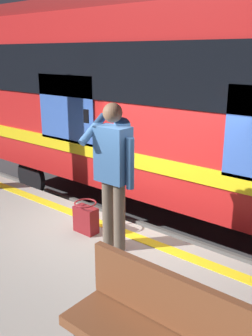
{
  "coord_description": "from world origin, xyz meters",
  "views": [
    {
      "loc": [
        -2.93,
        3.72,
        3.26
      ],
      "look_at": [
        -0.11,
        0.3,
        1.89
      ],
      "focal_mm": 39.93,
      "sensor_mm": 36.0,
      "label": 1
    }
  ],
  "objects": [
    {
      "name": "passenger",
      "position": [
        -0.22,
        0.66,
        2.02
      ],
      "size": [
        0.57,
        0.55,
        1.75
      ],
      "color": "brown",
      "rests_on": "platform"
    },
    {
      "name": "train_carriage",
      "position": [
        0.28,
        -2.21,
        2.54
      ],
      "size": [
        10.75,
        2.92,
        4.01
      ],
      "color": "red",
      "rests_on": "ground"
    },
    {
      "name": "handbag",
      "position": [
        0.33,
        0.6,
        1.18
      ],
      "size": [
        0.32,
        0.29,
        0.42
      ],
      "color": "maroon",
      "rests_on": "platform"
    },
    {
      "name": "ground_plane",
      "position": [
        0.0,
        0.0,
        0.0
      ],
      "size": [
        24.64,
        24.64,
        0.0
      ],
      "primitive_type": "plane",
      "color": "#3D3D3F"
    },
    {
      "name": "track_rail_far",
      "position": [
        0.0,
        -2.93,
        0.08
      ],
      "size": [
        16.34,
        0.08,
        0.16
      ],
      "primitive_type": "cube",
      "color": "slate",
      "rests_on": "ground"
    },
    {
      "name": "track_rail_near",
      "position": [
        0.0,
        -1.5,
        0.08
      ],
      "size": [
        16.34,
        0.08,
        0.16
      ],
      "primitive_type": "cube",
      "color": "slate",
      "rests_on": "ground"
    },
    {
      "name": "safety_line",
      "position": [
        0.0,
        0.3,
        0.99
      ],
      "size": [
        12.32,
        0.16,
        0.01
      ],
      "primitive_type": "cube",
      "color": "yellow",
      "rests_on": "platform"
    }
  ]
}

